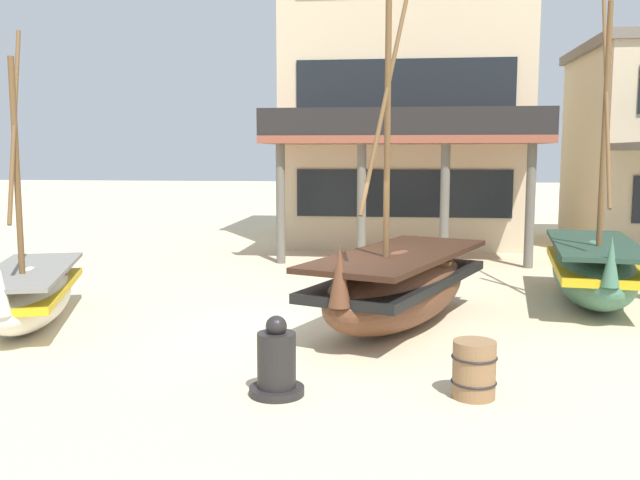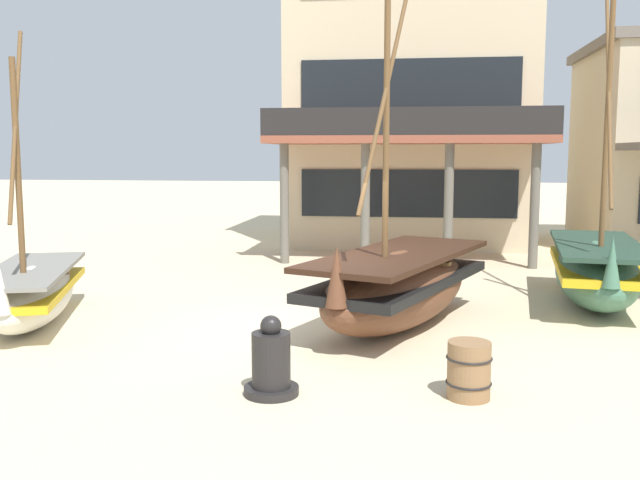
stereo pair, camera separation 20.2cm
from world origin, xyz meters
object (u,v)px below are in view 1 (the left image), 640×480
fishing_boat_far_right (30,293)px  wooden_barrel (474,369)px  fishing_boat_centre_large (398,285)px  fishing_boat_near_left (594,269)px  capstan_winch (277,364)px  harbor_building_main (405,93)px

fishing_boat_far_right → wooden_barrel: size_ratio=7.12×
fishing_boat_centre_large → wooden_barrel: (0.94, -3.46, -0.36)m
fishing_boat_near_left → wooden_barrel: (-2.85, -5.72, -0.33)m
fishing_boat_near_left → fishing_boat_centre_large: (-3.79, -2.26, 0.03)m
capstan_winch → wooden_barrel: (2.39, 0.19, -0.04)m
wooden_barrel → fishing_boat_centre_large: bearing=105.2°
fishing_boat_near_left → wooden_barrel: fishing_boat_near_left is taller
harbor_building_main → capstan_winch: bearing=-95.5°
harbor_building_main → fishing_boat_centre_large: bearing=-90.2°
fishing_boat_centre_large → fishing_boat_near_left: bearing=30.8°
capstan_winch → harbor_building_main: 16.34m
fishing_boat_near_left → harbor_building_main: 11.24m
fishing_boat_centre_large → capstan_winch: bearing=-111.6°
fishing_boat_far_right → fishing_boat_near_left: bearing=16.3°
fishing_boat_far_right → harbor_building_main: bearing=63.4°
wooden_barrel → fishing_boat_far_right: bearing=159.1°
capstan_winch → fishing_boat_far_right: bearing=148.6°
fishing_boat_far_right → capstan_winch: bearing=-31.4°
fishing_boat_centre_large → wooden_barrel: fishing_boat_centre_large is taller
fishing_boat_far_right → capstan_winch: fishing_boat_far_right is taller
fishing_boat_centre_large → capstan_winch: (-1.45, -3.65, -0.32)m
fishing_boat_far_right → wooden_barrel: (7.24, -2.77, -0.20)m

